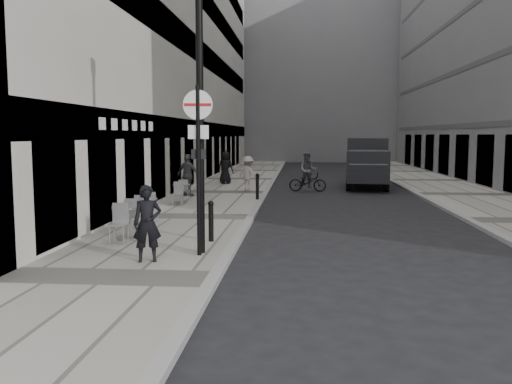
% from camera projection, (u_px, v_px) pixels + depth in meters
% --- Properties ---
extents(ground, '(120.00, 120.00, 0.00)m').
position_uv_depth(ground, '(180.00, 339.00, 7.41)').
color(ground, black).
rests_on(ground, ground).
extents(sidewalk, '(4.00, 60.00, 0.12)m').
position_uv_depth(sidewalk, '(223.00, 193.00, 25.40)').
color(sidewalk, '#A39C93').
rests_on(sidewalk, ground).
extents(far_sidewalk, '(4.00, 60.00, 0.12)m').
position_uv_depth(far_sidewalk, '(464.00, 195.00, 24.50)').
color(far_sidewalk, '#A39C93').
rests_on(far_sidewalk, ground).
extents(building_left, '(4.00, 45.00, 18.00)m').
position_uv_depth(building_left, '(169.00, 27.00, 31.23)').
color(building_left, beige).
rests_on(building_left, ground).
extents(building_far, '(24.00, 16.00, 22.00)m').
position_uv_depth(building_far, '(300.00, 62.00, 61.62)').
color(building_far, slate).
rests_on(building_far, ground).
extents(walking_man, '(0.68, 0.54, 1.62)m').
position_uv_depth(walking_man, '(147.00, 223.00, 11.36)').
color(walking_man, black).
rests_on(walking_man, sidewalk).
extents(sign_post, '(0.64, 0.14, 3.74)m').
position_uv_depth(sign_post, '(198.00, 147.00, 11.79)').
color(sign_post, black).
rests_on(sign_post, sidewalk).
extents(lamppost, '(0.28, 0.28, 6.18)m').
position_uv_depth(lamppost, '(200.00, 100.00, 11.94)').
color(lamppost, black).
rests_on(lamppost, sidewalk).
extents(bollard_near, '(0.13, 0.13, 0.95)m').
position_uv_depth(bollard_near, '(211.00, 222.00, 13.56)').
color(bollard_near, black).
rests_on(bollard_near, sidewalk).
extents(bollard_far, '(0.13, 0.13, 1.00)m').
position_uv_depth(bollard_far, '(257.00, 187.00, 22.36)').
color(bollard_far, black).
rests_on(bollard_far, sidewalk).
extents(panel_van, '(2.58, 5.71, 2.61)m').
position_uv_depth(panel_van, '(367.00, 160.00, 28.55)').
color(panel_van, black).
rests_on(panel_van, ground).
extents(cyclist, '(1.85, 0.77, 1.95)m').
position_uv_depth(cyclist, '(308.00, 176.00, 26.57)').
color(cyclist, black).
rests_on(cyclist, ground).
extents(pedestrian_a, '(1.17, 0.86, 1.84)m').
position_uv_depth(pedestrian_a, '(188.00, 175.00, 23.45)').
color(pedestrian_a, '#4F5053').
rests_on(pedestrian_a, sidewalk).
extents(pedestrian_b, '(1.23, 1.05, 1.65)m').
position_uv_depth(pedestrian_b, '(248.00, 174.00, 25.55)').
color(pedestrian_b, '#B1A9A3').
rests_on(pedestrian_b, sidewalk).
extents(pedestrian_c, '(0.97, 0.75, 1.77)m').
position_uv_depth(pedestrian_c, '(225.00, 167.00, 29.58)').
color(pedestrian_c, black).
rests_on(pedestrian_c, sidewalk).
extents(cafe_table_near, '(0.76, 1.72, 0.98)m').
position_uv_depth(cafe_table_near, '(127.00, 220.00, 13.87)').
color(cafe_table_near, '#A6A7A9').
rests_on(cafe_table_near, sidewalk).
extents(cafe_table_mid, '(0.72, 1.63, 0.93)m').
position_uv_depth(cafe_table_mid, '(146.00, 209.00, 16.05)').
color(cafe_table_mid, '#B0AFB2').
rests_on(cafe_table_mid, sidewalk).
extents(cafe_table_far, '(0.69, 1.55, 0.88)m').
position_uv_depth(cafe_table_far, '(181.00, 192.00, 21.04)').
color(cafe_table_far, silver).
rests_on(cafe_table_far, sidewalk).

